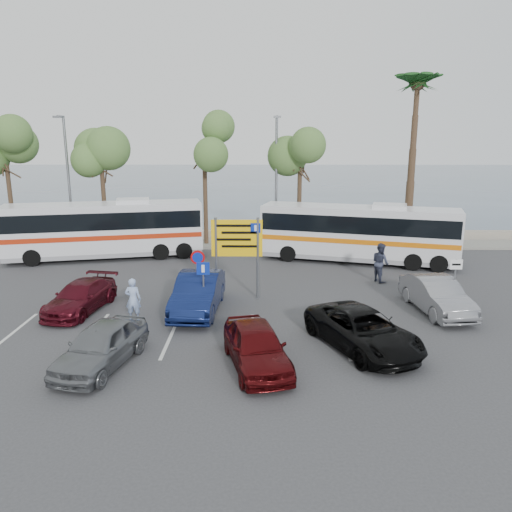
{
  "coord_description": "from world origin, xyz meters",
  "views": [
    {
      "loc": [
        1.99,
        -17.75,
        7.0
      ],
      "look_at": [
        1.82,
        3.0,
        1.96
      ],
      "focal_mm": 35.0,
      "sensor_mm": 36.0,
      "label": 1
    }
  ],
  "objects_px": {
    "coach_bus_left": "(105,231)",
    "suv_black": "(363,330)",
    "car_maroon": "(81,297)",
    "direction_sign": "(237,244)",
    "coach_bus_right": "(358,235)",
    "car_silver_b": "(437,295)",
    "car_red": "(256,346)",
    "car_blue": "(198,293)",
    "pedestrian_near": "(133,299)",
    "car_silver_a": "(101,346)",
    "street_lamp_left": "(68,175)",
    "street_lamp_right": "(276,175)",
    "pedestrian_far": "(380,262)"
  },
  "relations": [
    {
      "from": "car_red",
      "to": "car_silver_a",
      "type": "bearing_deg",
      "value": 166.44
    },
    {
      "from": "coach_bus_right",
      "to": "car_silver_b",
      "type": "bearing_deg",
      "value": -78.7
    },
    {
      "from": "car_maroon",
      "to": "car_red",
      "type": "distance_m",
      "value": 8.77
    },
    {
      "from": "direction_sign",
      "to": "car_silver_a",
      "type": "height_order",
      "value": "direction_sign"
    },
    {
      "from": "car_red",
      "to": "car_silver_b",
      "type": "height_order",
      "value": "car_silver_b"
    },
    {
      "from": "car_red",
      "to": "pedestrian_far",
      "type": "bearing_deg",
      "value": 43.8
    },
    {
      "from": "coach_bus_left",
      "to": "suv_black",
      "type": "height_order",
      "value": "coach_bus_left"
    },
    {
      "from": "street_lamp_right",
      "to": "car_maroon",
      "type": "bearing_deg",
      "value": -124.66
    },
    {
      "from": "suv_black",
      "to": "pedestrian_far",
      "type": "xyz_separation_m",
      "value": [
        2.44,
        7.94,
        0.3
      ]
    },
    {
      "from": "street_lamp_left",
      "to": "car_silver_a",
      "type": "height_order",
      "value": "street_lamp_left"
    },
    {
      "from": "car_silver_b",
      "to": "coach_bus_left",
      "type": "bearing_deg",
      "value": 143.43
    },
    {
      "from": "car_red",
      "to": "car_silver_b",
      "type": "relative_size",
      "value": 0.94
    },
    {
      "from": "coach_bus_left",
      "to": "suv_black",
      "type": "relative_size",
      "value": 2.37
    },
    {
      "from": "car_blue",
      "to": "pedestrian_near",
      "type": "xyz_separation_m",
      "value": [
        -2.39,
        -1.01,
        0.07
      ]
    },
    {
      "from": "street_lamp_left",
      "to": "suv_black",
      "type": "xyz_separation_m",
      "value": [
        15.44,
        -15.62,
        -3.94
      ]
    },
    {
      "from": "coach_bus_left",
      "to": "coach_bus_right",
      "type": "bearing_deg",
      "value": -3.08
    },
    {
      "from": "street_lamp_left",
      "to": "car_red",
      "type": "xyz_separation_m",
      "value": [
        11.89,
        -17.02,
        -3.91
      ]
    },
    {
      "from": "street_lamp_left",
      "to": "pedestrian_far",
      "type": "distance_m",
      "value": 19.79
    },
    {
      "from": "street_lamp_right",
      "to": "pedestrian_near",
      "type": "xyz_separation_m",
      "value": [
        -5.9,
        -13.03,
        -3.76
      ]
    },
    {
      "from": "car_silver_b",
      "to": "car_silver_a",
      "type": "bearing_deg",
      "value": -164.84
    },
    {
      "from": "car_silver_a",
      "to": "pedestrian_far",
      "type": "height_order",
      "value": "pedestrian_far"
    },
    {
      "from": "street_lamp_right",
      "to": "car_blue",
      "type": "relative_size",
      "value": 1.7
    },
    {
      "from": "pedestrian_near",
      "to": "car_maroon",
      "type": "bearing_deg",
      "value": -21.07
    },
    {
      "from": "car_red",
      "to": "street_lamp_right",
      "type": "bearing_deg",
      "value": 72.7
    },
    {
      "from": "coach_bus_left",
      "to": "car_maroon",
      "type": "bearing_deg",
      "value": -79.62
    },
    {
      "from": "car_silver_a",
      "to": "car_maroon",
      "type": "relative_size",
      "value": 0.97
    },
    {
      "from": "car_maroon",
      "to": "direction_sign",
      "type": "bearing_deg",
      "value": 25.18
    },
    {
      "from": "car_red",
      "to": "suv_black",
      "type": "height_order",
      "value": "car_red"
    },
    {
      "from": "direction_sign",
      "to": "coach_bus_left",
      "type": "relative_size",
      "value": 0.32
    },
    {
      "from": "pedestrian_far",
      "to": "suv_black",
      "type": "bearing_deg",
      "value": 141.77
    },
    {
      "from": "pedestrian_near",
      "to": "coach_bus_left",
      "type": "bearing_deg",
      "value": -66.29
    },
    {
      "from": "car_silver_b",
      "to": "pedestrian_far",
      "type": "bearing_deg",
      "value": 98.89
    },
    {
      "from": "suv_black",
      "to": "pedestrian_far",
      "type": "relative_size",
      "value": 2.47
    },
    {
      "from": "coach_bus_left",
      "to": "car_red",
      "type": "xyz_separation_m",
      "value": [
        8.85,
        -14.0,
        -0.91
      ]
    },
    {
      "from": "car_silver_a",
      "to": "car_silver_b",
      "type": "relative_size",
      "value": 0.94
    },
    {
      "from": "suv_black",
      "to": "car_blue",
      "type": "bearing_deg",
      "value": 124.88
    },
    {
      "from": "direction_sign",
      "to": "car_silver_a",
      "type": "distance_m",
      "value": 7.95
    },
    {
      "from": "coach_bus_left",
      "to": "car_silver_b",
      "type": "bearing_deg",
      "value": -29.2
    },
    {
      "from": "direction_sign",
      "to": "car_silver_a",
      "type": "bearing_deg",
      "value": -120.31
    },
    {
      "from": "car_silver_a",
      "to": "car_red",
      "type": "height_order",
      "value": "car_red"
    },
    {
      "from": "street_lamp_right",
      "to": "coach_bus_left",
      "type": "bearing_deg",
      "value": -163.14
    },
    {
      "from": "direction_sign",
      "to": "car_red",
      "type": "distance_m",
      "value": 6.98
    },
    {
      "from": "car_blue",
      "to": "pedestrian_far",
      "type": "distance_m",
      "value": 9.45
    },
    {
      "from": "direction_sign",
      "to": "car_maroon",
      "type": "height_order",
      "value": "direction_sign"
    },
    {
      "from": "car_blue",
      "to": "suv_black",
      "type": "relative_size",
      "value": 0.99
    },
    {
      "from": "street_lamp_left",
      "to": "suv_black",
      "type": "relative_size",
      "value": 1.69
    },
    {
      "from": "direction_sign",
      "to": "coach_bus_right",
      "type": "bearing_deg",
      "value": 45.12
    },
    {
      "from": "coach_bus_right",
      "to": "street_lamp_right",
      "type": "bearing_deg",
      "value": 139.83
    },
    {
      "from": "suv_black",
      "to": "pedestrian_near",
      "type": "xyz_separation_m",
      "value": [
        -8.34,
        2.59,
        0.18
      ]
    },
    {
      "from": "suv_black",
      "to": "pedestrian_near",
      "type": "relative_size",
      "value": 2.82
    }
  ]
}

